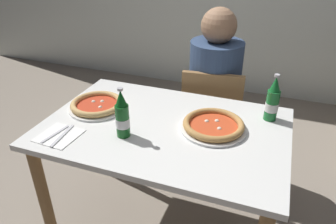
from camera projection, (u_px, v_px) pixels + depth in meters
dining_table_main at (165, 144)px, 1.62m from camera, size 1.20×0.80×0.75m
chair_behind_table at (211, 118)px, 2.16m from camera, size 0.44×0.44×0.85m
diner_seated at (213, 101)px, 2.16m from camera, size 0.34×0.34×1.21m
pizza_margherita_near at (213, 125)px, 1.53m from camera, size 0.32×0.32×0.04m
pizza_marinara_far at (97, 105)px, 1.71m from camera, size 0.31×0.31×0.04m
beer_bottle_left at (122, 116)px, 1.44m from camera, size 0.07×0.07×0.25m
beer_bottle_center at (273, 101)px, 1.57m from camera, size 0.07×0.07×0.25m
napkin_with_cutlery at (59, 135)px, 1.48m from camera, size 0.19×0.19×0.01m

